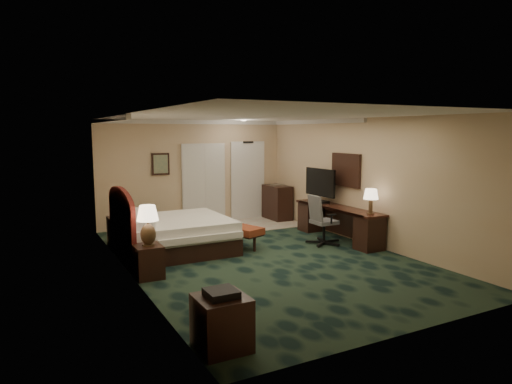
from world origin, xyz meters
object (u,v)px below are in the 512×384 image
side_table (222,323)px  desk_chair (324,220)px  nightstand_far (121,232)px  lamp_far (120,204)px  minibar (277,202)px  nightstand_near (148,261)px  lamp_near (148,226)px  bed_bench (234,235)px  tv (320,186)px  desk (338,223)px  bed (175,235)px

side_table → desk_chair: 5.12m
nightstand_far → lamp_far: lamp_far is taller
lamp_far → minibar: size_ratio=0.62×
nightstand_near → lamp_near: (0.01, -0.02, 0.61)m
nightstand_near → desk_chair: (3.93, 0.48, 0.27)m
bed_bench → tv: 2.48m
nightstand_far → desk: (4.43, -1.63, 0.06)m
nightstand_near → lamp_far: 2.42m
lamp_near → minibar: lamp_near is taller
side_table → desk_chair: bearing=41.1°
bed_bench → minibar: 3.17m
lamp_near → tv: tv is taller
nightstand_far → tv: bearing=-12.3°
bed_bench → desk_chair: desk_chair is taller
lamp_near → desk_chair: lamp_near is taller
minibar → side_table: bearing=-125.1°
bed → desk_chair: size_ratio=1.96×
side_table → tv: bearing=44.2°
bed → desk_chair: desk_chair is taller
side_table → minibar: size_ratio=0.64×
side_table → tv: size_ratio=0.58×
desk → desk_chair: 0.60m
lamp_far → nightstand_far: bearing=-121.8°
nightstand_near → lamp_near: size_ratio=0.81×
lamp_near → bed_bench: bearing=30.3°
nightstand_near → bed_bench: 2.47m
bed → lamp_far: (-0.88, 0.92, 0.58)m
nightstand_near → lamp_far: size_ratio=0.93×
side_table → desk_chair: size_ratio=0.56×
nightstand_far → bed_bench: nightstand_far is taller
bed_bench → tv: (2.30, 0.14, 0.92)m
lamp_near → desk: 4.54m
tv → minibar: bearing=87.5°
lamp_far → minibar: bearing=13.2°
nightstand_far → desk: bearing=-20.2°
nightstand_near → tv: bearing=17.1°
bed → nightstand_near: (-0.92, -1.42, -0.06)m
bed → desk: size_ratio=0.82×
lamp_near → side_table: bearing=-88.7°
nightstand_near → lamp_far: (0.04, 2.34, 0.64)m
nightstand_near → nightstand_far: (0.03, 2.33, 0.04)m
desk → tv: (-0.02, 0.67, 0.78)m
lamp_far → desk_chair: bearing=-25.5°
lamp_near → nightstand_far: bearing=89.4°
nightstand_near → tv: tv is taller
lamp_far → side_table: (0.03, -5.22, -0.61)m
bed → lamp_near: lamp_near is taller
lamp_near → side_table: lamp_near is taller
nightstand_near → desk: bearing=8.9°
side_table → bed_bench: bearing=63.2°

